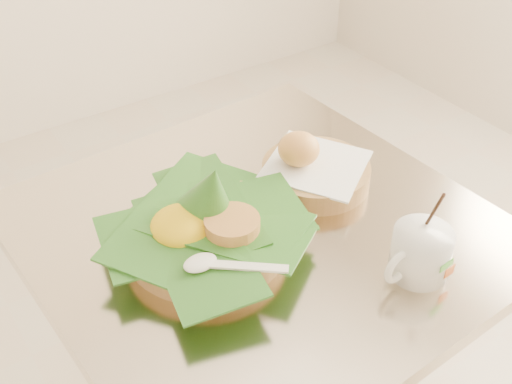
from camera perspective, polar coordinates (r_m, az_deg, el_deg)
cafe_table at (r=1.20m, az=0.27°, el=-11.06°), size 0.73×0.73×0.75m
rice_basket at (r=0.98m, az=-4.51°, el=-2.95°), size 0.32×0.32×0.16m
bread_basket at (r=1.12m, az=5.09°, el=2.03°), size 0.22×0.22×0.10m
coffee_mug at (r=0.97m, az=14.36°, el=-5.21°), size 0.12×0.09×0.15m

